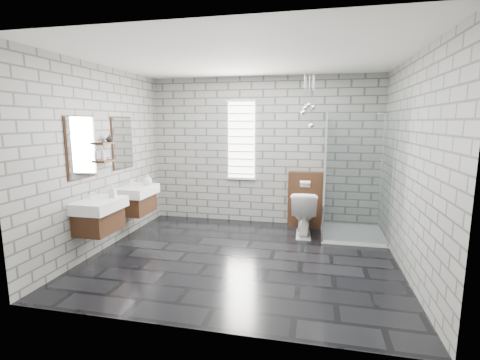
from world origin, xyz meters
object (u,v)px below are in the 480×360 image
(vanity_left, at_px, (97,206))
(toilet, at_px, (304,213))
(shower_enclosure, at_px, (347,208))
(vanity_right, at_px, (135,192))
(cistern_panel, at_px, (305,199))

(vanity_left, relative_size, toilet, 2.08)
(vanity_left, bearing_deg, toilet, 31.95)
(vanity_left, height_order, shower_enclosure, shower_enclosure)
(vanity_right, bearing_deg, cistern_panel, 23.81)
(vanity_left, xyz_separation_m, shower_enclosure, (3.41, 1.69, -0.25))
(vanity_left, bearing_deg, cistern_panel, 39.23)
(toilet, bearing_deg, shower_enclosure, 178.08)
(vanity_left, relative_size, cistern_panel, 1.57)
(cistern_panel, distance_m, shower_enclosure, 0.87)
(toilet, bearing_deg, cistern_panel, -92.31)
(cistern_panel, bearing_deg, vanity_right, -156.19)
(vanity_left, xyz_separation_m, vanity_right, (0.00, 1.02, 0.00))
(toilet, bearing_deg, vanity_right, 11.65)
(vanity_right, bearing_deg, vanity_left, -90.00)
(shower_enclosure, bearing_deg, cistern_panel, 143.59)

